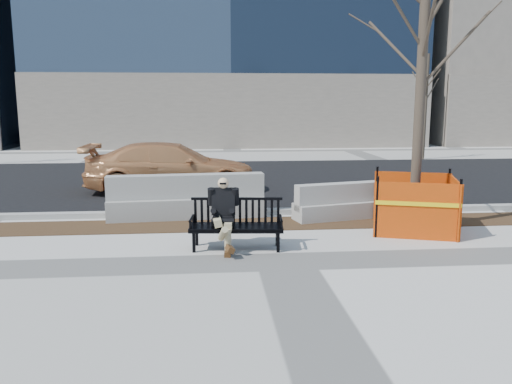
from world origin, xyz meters
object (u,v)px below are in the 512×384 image
(sedan, at_px, (173,192))
(jersey_barrier_right, at_px, (354,217))
(bench, at_px, (237,249))
(seated_man, at_px, (224,248))
(jersey_barrier_left, at_px, (187,218))
(tree_fence, at_px, (413,230))

(sedan, bearing_deg, jersey_barrier_right, -130.99)
(bench, distance_m, jersey_barrier_right, 3.55)
(seated_man, xyz_separation_m, jersey_barrier_right, (2.98, 2.16, 0.00))
(jersey_barrier_left, bearing_deg, seated_man, -77.67)
(bench, distance_m, seated_man, 0.24)
(seated_man, height_order, jersey_barrier_right, seated_man)
(bench, xyz_separation_m, jersey_barrier_right, (2.76, 2.23, 0.00))
(sedan, height_order, jersey_barrier_left, sedan)
(seated_man, distance_m, jersey_barrier_left, 2.59)
(tree_fence, bearing_deg, jersey_barrier_left, 161.53)
(seated_man, distance_m, jersey_barrier_right, 3.69)
(tree_fence, relative_size, jersey_barrier_left, 1.72)
(jersey_barrier_left, bearing_deg, tree_fence, -22.95)
(jersey_barrier_right, bearing_deg, seated_man, -157.82)
(jersey_barrier_left, relative_size, jersey_barrier_right, 1.23)
(bench, xyz_separation_m, tree_fence, (3.62, 1.01, 0.00))
(tree_fence, bearing_deg, bench, -164.46)
(tree_fence, height_order, jersey_barrier_left, tree_fence)
(seated_man, distance_m, tree_fence, 3.96)
(bench, distance_m, jersey_barrier_left, 2.72)
(bench, relative_size, jersey_barrier_right, 0.59)
(sedan, bearing_deg, bench, -165.60)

